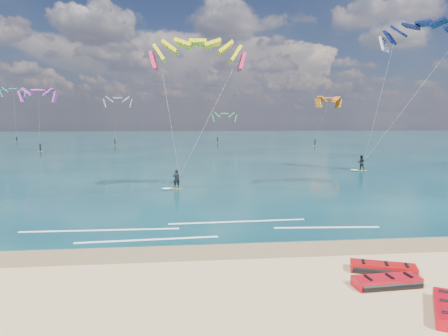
{
  "coord_description": "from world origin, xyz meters",
  "views": [
    {
      "loc": [
        -2.02,
        -14.74,
        6.01
      ],
      "look_at": [
        0.37,
        8.0,
        3.26
      ],
      "focal_mm": 32.0,
      "sensor_mm": 36.0,
      "label": 1
    }
  ],
  "objects_px": {
    "packed_kite_mid": "(383,272)",
    "kitesurfer_main": "(187,107)",
    "packed_kite_left": "(386,286)",
    "packed_kite_right": "(448,315)",
    "kitesurfer_far": "(392,93)"
  },
  "relations": [
    {
      "from": "packed_kite_right",
      "to": "kitesurfer_main",
      "type": "bearing_deg",
      "value": 50.93
    },
    {
      "from": "packed_kite_left",
      "to": "packed_kite_mid",
      "type": "bearing_deg",
      "value": 63.82
    },
    {
      "from": "kitesurfer_main",
      "to": "kitesurfer_far",
      "type": "bearing_deg",
      "value": 7.79
    },
    {
      "from": "kitesurfer_main",
      "to": "packed_kite_right",
      "type": "bearing_deg",
      "value": -85.76
    },
    {
      "from": "packed_kite_right",
      "to": "packed_kite_mid",
      "type": "bearing_deg",
      "value": 36.37
    },
    {
      "from": "packed_kite_mid",
      "to": "packed_kite_right",
      "type": "bearing_deg",
      "value": -64.06
    },
    {
      "from": "packed_kite_left",
      "to": "kitesurfer_far",
      "type": "distance_m",
      "value": 34.33
    },
    {
      "from": "packed_kite_right",
      "to": "kitesurfer_far",
      "type": "distance_m",
      "value": 35.87
    },
    {
      "from": "kitesurfer_main",
      "to": "packed_kite_mid",
      "type": "bearing_deg",
      "value": -83.19
    },
    {
      "from": "packed_kite_right",
      "to": "kitesurfer_far",
      "type": "xyz_separation_m",
      "value": [
        14.91,
        31.37,
        8.97
      ]
    },
    {
      "from": "packed_kite_mid",
      "to": "kitesurfer_main",
      "type": "height_order",
      "value": "kitesurfer_main"
    },
    {
      "from": "packed_kite_left",
      "to": "packed_kite_mid",
      "type": "relative_size",
      "value": 0.98
    },
    {
      "from": "packed_kite_mid",
      "to": "packed_kite_right",
      "type": "xyz_separation_m",
      "value": [
        0.3,
        -3.5,
        0.0
      ]
    },
    {
      "from": "packed_kite_left",
      "to": "packed_kite_mid",
      "type": "distance_m",
      "value": 1.4
    },
    {
      "from": "packed_kite_left",
      "to": "kitesurfer_far",
      "type": "height_order",
      "value": "kitesurfer_far"
    }
  ]
}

